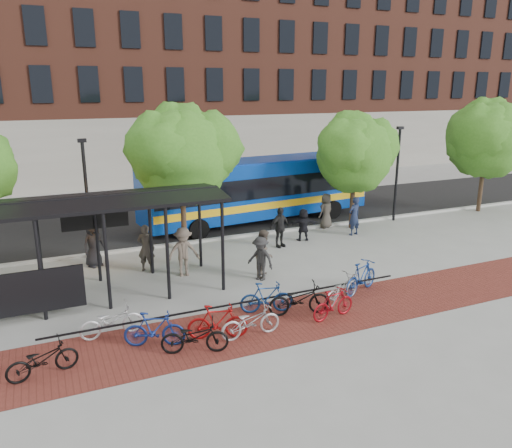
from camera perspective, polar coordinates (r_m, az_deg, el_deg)
name	(u,v)px	position (r m, az deg, el deg)	size (l,w,h in m)	color
ground	(275,263)	(21.06, 2.24, -4.43)	(160.00, 160.00, 0.00)	#9E9E99
asphalt_street	(214,218)	(28.15, -4.86, 0.67)	(160.00, 8.00, 0.01)	black
curb	(240,236)	(24.52, -1.83, -1.39)	(160.00, 0.25, 0.12)	#B7B7B2
brick_strip	(287,320)	(16.12, 3.59, -10.92)	(24.00, 3.00, 0.01)	maroon
bike_rack_rail	(239,316)	(16.37, -1.99, -10.47)	(12.00, 0.05, 0.95)	black
building_brick	(251,54)	(47.71, -0.56, 18.85)	(55.00, 14.00, 20.00)	brown
bus_shelter	(63,216)	(17.83, -21.18, 0.91)	(10.60, 3.07, 3.60)	black
tree_b	(183,151)	(22.10, -8.37, 8.27)	(5.15, 4.20, 6.47)	#382619
tree_c	(356,150)	(25.99, 11.34, 8.29)	(4.66, 3.80, 5.92)	#382619
tree_d	(488,135)	(31.94, 24.97, 9.20)	(5.39, 4.40, 6.55)	#382619
lamp_post_left	(87,196)	(21.92, -18.75, 3.02)	(0.35, 0.20, 5.12)	black
lamp_post_right	(397,171)	(28.11, 15.82, 5.84)	(0.35, 0.20, 5.12)	black
bus	(258,187)	(26.83, 0.20, 4.29)	(12.90, 4.04, 3.43)	#0838A1
bike_0	(42,360)	(14.18, -23.24, -14.04)	(0.62, 1.78, 0.93)	black
bike_2	(111,321)	(15.56, -16.21, -10.59)	(0.64, 1.84, 0.97)	#BEBDC0
bike_3	(154,329)	(14.69, -11.53, -11.71)	(0.49, 1.75, 1.05)	navy
bike_4	(195,337)	(14.20, -7.02, -12.66)	(0.65, 1.87, 0.98)	black
bike_5	(218,322)	(14.84, -4.41, -11.08)	(0.50, 1.78, 1.07)	#980D0E
bike_6	(251,321)	(14.93, -0.62, -11.06)	(0.65, 1.87, 0.98)	#AEADB0
bike_7	(267,298)	(16.40, 1.22, -8.40)	(0.49, 1.74, 1.05)	navy
bike_8	(299,299)	(16.32, 4.94, -8.57)	(0.70, 2.01, 1.06)	black
bike_9	(333,304)	(16.21, 8.84, -9.00)	(0.46, 1.65, 0.99)	maroon
bike_10	(341,289)	(17.37, 9.73, -7.37)	(0.64, 1.84, 0.96)	gray
bike_11	(361,277)	(18.30, 11.94, -5.94)	(0.55, 1.94, 1.17)	navy
pedestrian_0	(93,244)	(21.42, -18.10, -2.16)	(0.94, 0.61, 1.92)	black
pedestrian_1	(146,248)	(20.29, -12.45, -2.70)	(0.70, 0.46, 1.93)	#3B362F
pedestrian_3	(183,252)	(19.53, -8.30, -3.17)	(1.26, 0.72, 1.95)	brown
pedestrian_4	(280,227)	(22.83, 2.74, -0.37)	(1.10, 0.46, 1.88)	black
pedestrian_5	(303,225)	(23.92, 5.42, -0.07)	(1.45, 0.46, 1.57)	black
pedestrian_6	(326,211)	(26.20, 8.01, 1.50)	(0.89, 0.58, 1.82)	#413B34
pedestrian_7	(354,216)	(25.15, 11.16, 0.90)	(0.71, 0.46, 1.94)	#1C2542
pedestrian_8	(264,253)	(19.31, 0.95, -3.35)	(0.91, 0.71, 1.87)	#51473C
pedestrian_9	(260,259)	(18.95, 0.52, -3.97)	(1.11, 0.64, 1.71)	#282828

